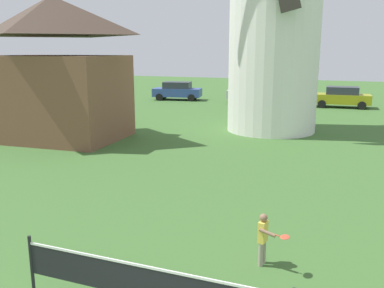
% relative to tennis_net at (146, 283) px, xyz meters
% --- Properties ---
extents(tennis_net, '(4.58, 0.06, 1.10)m').
position_rel_tennis_net_xyz_m(tennis_net, '(0.00, 0.00, 0.00)').
color(tennis_net, black).
rests_on(tennis_net, ground_plane).
extents(player_far, '(0.66, 0.55, 1.09)m').
position_rel_tennis_net_xyz_m(player_far, '(1.36, 2.48, -0.06)').
color(player_far, '#9E937F').
rests_on(player_far, ground_plane).
extents(parked_car_blue, '(4.36, 2.45, 1.56)m').
position_rel_tennis_net_xyz_m(parked_car_blue, '(-11.51, 28.20, 0.13)').
color(parked_car_blue, '#334C99').
rests_on(parked_car_blue, ground_plane).
extents(parked_car_silver, '(4.50, 2.43, 1.56)m').
position_rel_tennis_net_xyz_m(parked_car_silver, '(-4.96, 28.89, 0.13)').
color(parked_car_silver, silver).
rests_on(parked_car_silver, ground_plane).
extents(parked_car_mustard, '(4.19, 2.06, 1.56)m').
position_rel_tennis_net_xyz_m(parked_car_mustard, '(2.00, 28.18, 0.13)').
color(parked_car_mustard, '#999919').
rests_on(parked_car_mustard, ground_plane).
extents(chapel, '(6.57, 5.00, 7.60)m').
position_rel_tennis_net_xyz_m(chapel, '(-10.50, 11.21, 2.60)').
color(chapel, brown).
rests_on(chapel, ground_plane).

